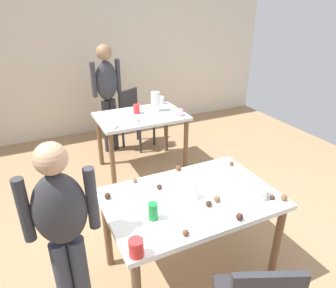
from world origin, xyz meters
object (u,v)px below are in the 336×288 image
Objects in this scene: person_girl_near at (63,227)px; chair_far_table at (134,115)px; dining_table_far at (141,123)px; mixing_bowl at (255,190)px; pitcher_far at (155,102)px; dining_table_near at (191,207)px; person_adult_far at (107,90)px; soda_can at (153,211)px.

chair_far_table is at bearing 62.09° from person_girl_near.
person_girl_near reaches higher than dining_table_far.
chair_far_table reaches higher than mixing_bowl.
person_girl_near is 2.42m from pitcher_far.
person_girl_near is 5.49× the size of pitcher_far.
dining_table_far is 0.80× the size of person_girl_near.
dining_table_near is 2.55m from person_adult_far.
chair_far_table is 0.63× the size of person_girl_near.
soda_can is at bearing -108.58° from dining_table_far.
person_adult_far is at bearing 126.84° from pitcher_far.
person_adult_far is 2.68m from soda_can.
chair_far_table is (0.45, 2.55, -0.16)m from dining_table_near.
soda_can reaches higher than dining_table_near.
person_adult_far is 6.13× the size of pitcher_far.
dining_table_far is at bearing 71.42° from soda_can.
person_adult_far is 2.75m from mixing_bowl.
pitcher_far is (0.08, -0.64, 0.38)m from chair_far_table.
dining_table_near is 0.82× the size of person_adult_far.
dining_table_near is 10.41× the size of soda_can.
dining_table_near is 6.45× the size of mixing_bowl.
person_adult_far is 0.78m from pitcher_far.
soda_can is (-0.42, -2.65, -0.12)m from person_adult_far.
soda_can is at bearing -8.73° from person_girl_near.
chair_far_table is at bearing 80.00° from dining_table_near.
chair_far_table is at bearing 2.61° from person_adult_far.
dining_table_far is at bearing -101.71° from chair_far_table.
dining_table_near is 1.99m from pitcher_far.
mixing_bowl is (-0.01, -2.73, 0.29)m from chair_far_table.
person_adult_far is at bearing 88.49° from dining_table_near.
soda_can is (-0.80, -2.66, 0.31)m from chair_far_table.
person_girl_near is at bearing 171.27° from soda_can.
person_girl_near is at bearing -110.99° from person_adult_far.
dining_table_far is at bearing 93.92° from mixing_bowl.
person_adult_far is (0.98, 2.56, 0.11)m from person_girl_near.
person_girl_near is 1.37m from mixing_bowl.
dining_table_near is at bearing -99.34° from dining_table_far.
mixing_bowl is at bearing -90.19° from chair_far_table.
pitcher_far is at bearing 53.15° from person_girl_near.
dining_table_far is 2.07m from soda_can.
mixing_bowl is at bearing -6.63° from person_girl_near.
mixing_bowl is at bearing -86.08° from dining_table_far.
dining_table_far is at bearing 56.86° from person_girl_near.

